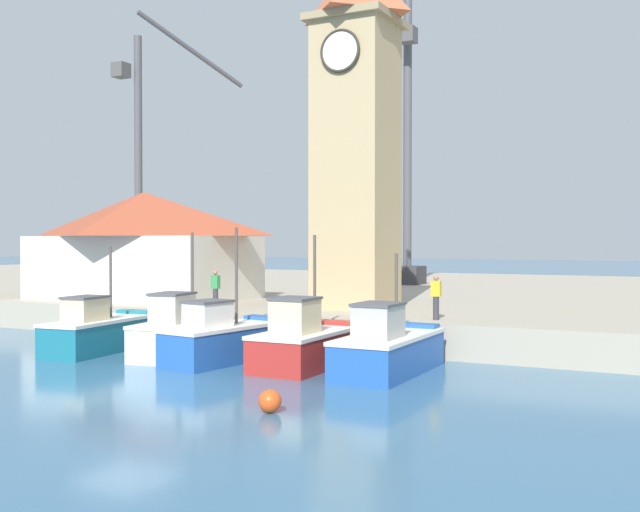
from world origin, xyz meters
name	(u,v)px	position (x,y,z in m)	size (l,w,h in m)	color
ground_plane	(127,389)	(0.00, 0.00, 0.00)	(300.00, 300.00, 0.00)	#386689
quay_wharf	(444,297)	(0.00, 28.74, 0.63)	(120.00, 40.00, 1.25)	#A89E89
fishing_boat_far_left	(100,331)	(-5.68, 4.95, 0.75)	(2.27, 5.12, 3.92)	#196B7F
fishing_boat_left_outer	(183,333)	(-2.34, 5.60, 0.80)	(2.51, 5.09, 4.41)	silver
fishing_boat_left_inner	(224,339)	(-0.24, 5.09, 0.77)	(2.46, 4.91, 4.57)	#2356A8
fishing_boat_mid_left	(306,343)	(2.73, 5.39, 0.79)	(2.16, 4.56, 4.30)	#AD2823
fishing_boat_center	(388,349)	(5.53, 5.55, 0.77)	(2.13, 5.06, 3.71)	#2356A8
clock_tower	(356,123)	(1.06, 13.05, 9.10)	(3.49, 3.49, 16.48)	tan
warehouse_left	(144,244)	(-10.48, 13.11, 3.95)	(10.66, 6.55, 5.27)	silver
port_crane_near	(407,171)	(-3.23, 30.87, 8.71)	(4.01, 9.23, 18.76)	#353539
port_crane_far	(143,182)	(-21.31, 25.81, 8.32)	(4.85, 9.56, 19.20)	#353539
mooring_buoy	(270,401)	(4.99, -0.65, 0.28)	(0.56, 0.56, 0.56)	#E54C19
dock_worker_near_tower	(436,296)	(5.62, 9.97, 2.10)	(0.34, 0.22, 1.62)	#33333D
dock_worker_along_quay	(215,289)	(-4.06, 10.05, 2.10)	(0.34, 0.22, 1.62)	#33333D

